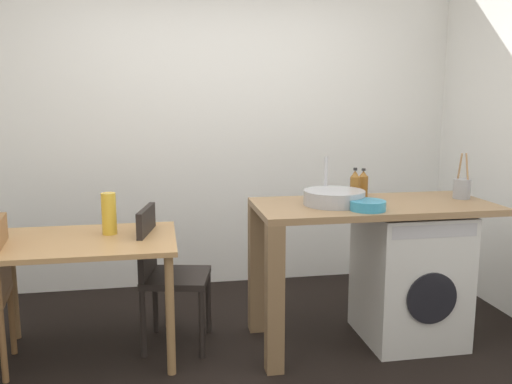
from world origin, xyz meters
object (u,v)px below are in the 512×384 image
at_px(utensil_crock, 462,188).
at_px(chair_opposite, 164,269).
at_px(bottle_squat_brown, 363,184).
at_px(mixing_bowl, 368,205).
at_px(washing_machine, 409,275).
at_px(vase, 109,214).
at_px(dining_table, 84,255).
at_px(bottle_tall_green, 355,186).

bearing_deg(utensil_crock, chair_opposite, 176.09).
bearing_deg(bottle_squat_brown, mixing_bowl, -107.83).
distance_m(washing_machine, mixing_bowl, 0.68).
xyz_separation_m(mixing_bowl, vase, (-1.52, 0.42, -0.08)).
bearing_deg(mixing_bowl, washing_machine, 27.19).
height_order(dining_table, mixing_bowl, mixing_bowl).
xyz_separation_m(bottle_tall_green, utensil_crock, (0.71, -0.08, -0.03)).
height_order(bottle_tall_green, vase, bottle_tall_green).
height_order(chair_opposite, vase, vase).
height_order(chair_opposite, utensil_crock, utensil_crock).
relative_size(chair_opposite, vase, 3.47).
height_order(bottle_tall_green, mixing_bowl, bottle_tall_green).
xyz_separation_m(dining_table, bottle_tall_green, (1.71, 0.01, 0.37)).
bearing_deg(chair_opposite, bottle_tall_green, 98.96).
xyz_separation_m(bottle_squat_brown, vase, (-1.66, -0.02, -0.14)).
height_order(bottle_squat_brown, utensil_crock, utensil_crock).
distance_m(washing_machine, utensil_crock, 0.67).
bearing_deg(chair_opposite, washing_machine, 94.94).
distance_m(dining_table, bottle_squat_brown, 1.85).
distance_m(utensil_crock, vase, 2.28).
bearing_deg(bottle_squat_brown, bottle_tall_green, -132.60).
bearing_deg(utensil_crock, bottle_squat_brown, 163.29).
distance_m(bottle_tall_green, mixing_bowl, 0.33).
relative_size(washing_machine, bottle_squat_brown, 4.53).
height_order(washing_machine, bottle_tall_green, bottle_tall_green).
bearing_deg(washing_machine, dining_table, 176.65).
bearing_deg(washing_machine, bottle_squat_brown, 136.06).
distance_m(dining_table, utensil_crock, 2.44).
relative_size(bottle_squat_brown, vase, 0.73).
distance_m(chair_opposite, mixing_bowl, 1.33).
distance_m(bottle_squat_brown, mixing_bowl, 0.46).
bearing_deg(chair_opposite, bottle_squat_brown, 103.85).
bearing_deg(washing_machine, vase, 173.39).
bearing_deg(washing_machine, utensil_crock, 8.10).
height_order(dining_table, chair_opposite, chair_opposite).
distance_m(bottle_tall_green, utensil_crock, 0.72).
xyz_separation_m(dining_table, washing_machine, (2.05, -0.12, -0.21)).
relative_size(chair_opposite, bottle_tall_green, 4.27).
height_order(chair_opposite, bottle_squat_brown, bottle_squat_brown).
relative_size(washing_machine, mixing_bowl, 4.04).
bearing_deg(mixing_bowl, chair_opposite, 162.15).
distance_m(washing_machine, bottle_squat_brown, 0.67).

